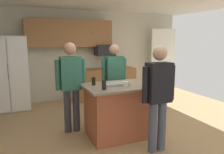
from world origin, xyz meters
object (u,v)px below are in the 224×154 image
microwave_over_range (105,50)px  person_host_foreground (114,77)px  kitchen_island (118,110)px  glass_dark_ale (104,85)px  serving_tray (116,84)px  person_guest_left (158,92)px  tumbler_amber (94,81)px  refrigerator (9,73)px  person_guest_right (71,81)px  mug_blue_stoneware (126,84)px

microwave_over_range → person_host_foreground: bearing=-104.7°
kitchen_island → glass_dark_ale: (-0.37, -0.24, 0.55)m
kitchen_island → serving_tray: 0.49m
person_guest_left → serving_tray: size_ratio=3.78×
tumbler_amber → person_guest_left: bearing=-51.3°
microwave_over_range → person_host_foreground: (-0.47, -1.80, -0.50)m
microwave_over_range → person_guest_left: (-0.39, -3.34, -0.49)m
person_guest_left → person_host_foreground: 1.54m
refrigerator → person_guest_right: refrigerator is taller
person_guest_left → serving_tray: person_guest_left is taller
person_guest_right → glass_dark_ale: 0.84m
person_guest_right → refrigerator: bearing=154.4°
microwave_over_range → kitchen_island: size_ratio=0.46×
mug_blue_stoneware → refrigerator: bearing=125.7°
microwave_over_range → person_guest_right: (-1.47, -2.07, -0.46)m
microwave_over_range → tumbler_amber: 2.70m
person_host_foreground → tumbler_amber: 0.90m
refrigerator → kitchen_island: size_ratio=1.51×
refrigerator → serving_tray: bearing=-53.1°
person_guest_left → mug_blue_stoneware: bearing=3.9°
refrigerator → person_guest_left: 3.90m
glass_dark_ale → tumbler_amber: (-0.04, 0.41, -0.01)m
person_guest_right → glass_dark_ale: person_guest_right is taller
serving_tray → kitchen_island: bearing=-30.6°
mug_blue_stoneware → tumbler_amber: bearing=140.9°
person_host_foreground → microwave_over_range: bearing=-176.9°
serving_tray → glass_dark_ale: bearing=-140.3°
refrigerator → glass_dark_ale: refrigerator is taller
tumbler_amber → person_guest_right: bearing=134.3°
person_host_foreground → serving_tray: size_ratio=3.76×
person_guest_left → serving_tray: bearing=2.0°
glass_dark_ale → tumbler_amber: bearing=96.3°
tumbler_amber → microwave_over_range: bearing=64.8°
refrigerator → kitchen_island: 3.13m
person_guest_left → serving_tray: 0.87m
refrigerator → kitchen_island: (1.88, -2.46, -0.44)m
person_host_foreground → serving_tray: (-0.29, -0.75, 0.02)m
person_guest_right → microwave_over_range: bearing=89.0°
microwave_over_range → person_guest_right: 2.58m
refrigerator → tumbler_amber: bearing=-57.5°
person_guest_left → person_guest_right: person_guest_right is taller
microwave_over_range → person_guest_right: person_guest_right is taller
mug_blue_stoneware → tumbler_amber: size_ratio=0.86×
person_guest_right → tumbler_amber: 0.48m
refrigerator → person_host_foreground: bearing=-38.4°
microwave_over_range → serving_tray: (-0.77, -2.55, -0.48)m
person_guest_right → tumbler_amber: (0.33, -0.34, 0.04)m
person_host_foreground → glass_dark_ale: bearing=-13.4°
tumbler_amber → serving_tray: 0.40m
kitchen_island → person_guest_right: 1.03m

